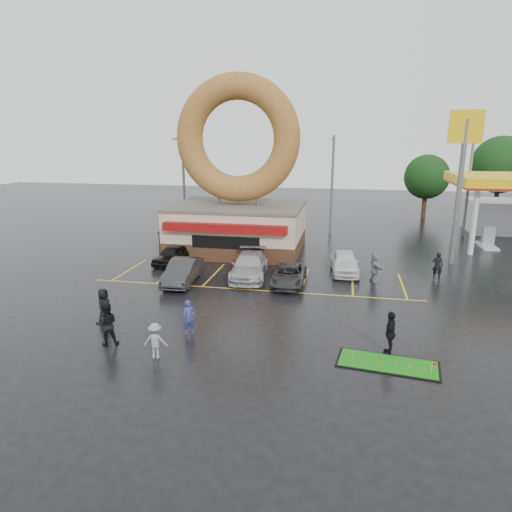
% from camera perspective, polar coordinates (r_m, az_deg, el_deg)
% --- Properties ---
extents(ground, '(120.00, 120.00, 0.00)m').
position_cam_1_polar(ground, '(24.14, -2.40, -6.81)').
color(ground, black).
rests_on(ground, ground).
extents(donut_shop, '(10.20, 8.70, 13.50)m').
position_cam_1_polar(donut_shop, '(36.04, -2.28, 7.69)').
color(donut_shop, '#472B19').
rests_on(donut_shop, ground).
extents(shell_sign, '(2.20, 0.36, 10.60)m').
position_cam_1_polar(shell_sign, '(34.71, 24.42, 10.99)').
color(shell_sign, slate).
rests_on(shell_sign, ground).
extents(streetlight_left, '(0.40, 2.21, 9.00)m').
position_cam_1_polar(streetlight_left, '(44.65, -9.06, 9.28)').
color(streetlight_left, slate).
rests_on(streetlight_left, ground).
extents(streetlight_mid, '(0.40, 2.21, 9.00)m').
position_cam_1_polar(streetlight_mid, '(42.95, 9.49, 9.05)').
color(streetlight_mid, slate).
rests_on(streetlight_mid, ground).
extents(streetlight_right, '(0.40, 2.21, 9.00)m').
position_cam_1_polar(streetlight_right, '(45.20, 25.07, 8.16)').
color(streetlight_right, slate).
rests_on(streetlight_right, ground).
extents(tree_far_c, '(6.30, 6.30, 9.00)m').
position_cam_1_polar(tree_far_c, '(58.33, 28.26, 10.01)').
color(tree_far_c, '#332114').
rests_on(tree_far_c, ground).
extents(tree_far_d, '(4.90, 4.90, 7.00)m').
position_cam_1_polar(tree_far_d, '(54.68, 20.56, 9.24)').
color(tree_far_d, '#332114').
rests_on(tree_far_d, ground).
extents(car_black, '(2.08, 4.04, 1.32)m').
position_cam_1_polar(car_black, '(33.18, -10.44, 0.16)').
color(car_black, black).
rests_on(car_black, ground).
extents(car_dgrey, '(1.83, 4.60, 1.49)m').
position_cam_1_polar(car_dgrey, '(28.65, -9.15, -1.92)').
color(car_dgrey, '#2C2C2E').
rests_on(car_dgrey, ground).
extents(car_silver, '(2.67, 5.52, 1.55)m').
position_cam_1_polar(car_silver, '(29.41, -0.84, -1.24)').
color(car_silver, '#B0B0B5').
rests_on(car_silver, ground).
extents(car_grey, '(2.07, 4.34, 1.20)m').
position_cam_1_polar(car_grey, '(28.09, 4.13, -2.42)').
color(car_grey, '#323235').
rests_on(car_grey, ground).
extents(car_white, '(2.13, 4.50, 1.49)m').
position_cam_1_polar(car_white, '(30.90, 11.03, -0.79)').
color(car_white, white).
rests_on(car_white, ground).
extents(person_blue, '(0.70, 0.65, 1.61)m').
position_cam_1_polar(person_blue, '(21.36, -8.38, -7.58)').
color(person_blue, navy).
rests_on(person_blue, ground).
extents(person_blackjkt, '(1.16, 1.07, 1.91)m').
position_cam_1_polar(person_blackjkt, '(21.02, -18.15, -8.10)').
color(person_blackjkt, black).
rests_on(person_blackjkt, ground).
extents(person_hoodie, '(1.04, 0.68, 1.53)m').
position_cam_1_polar(person_hoodie, '(19.37, -12.46, -10.31)').
color(person_hoodie, gray).
rests_on(person_hoodie, ground).
extents(person_bystander, '(0.61, 0.90, 1.79)m').
position_cam_1_polar(person_bystander, '(23.37, -18.49, -5.97)').
color(person_bystander, black).
rests_on(person_bystander, ground).
extents(person_cameraman, '(0.61, 1.15, 1.88)m').
position_cam_1_polar(person_cameraman, '(20.01, 16.44, -9.20)').
color(person_cameraman, black).
rests_on(person_cameraman, ground).
extents(person_walker_near, '(1.18, 1.89, 1.94)m').
position_cam_1_polar(person_walker_near, '(29.42, 14.66, -1.32)').
color(person_walker_near, gray).
rests_on(person_walker_near, ground).
extents(person_walker_far, '(0.74, 0.59, 1.76)m').
position_cam_1_polar(person_walker_far, '(31.30, 21.75, -1.13)').
color(person_walker_far, black).
rests_on(person_walker_far, ground).
extents(dumpster, '(1.96, 1.45, 1.30)m').
position_cam_1_polar(dumpster, '(38.23, -10.53, 2.06)').
color(dumpster, '#1A441C').
rests_on(dumpster, ground).
extents(putting_green, '(4.16, 2.21, 0.50)m').
position_cam_1_polar(putting_green, '(19.47, 16.14, -12.82)').
color(putting_green, black).
rests_on(putting_green, ground).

